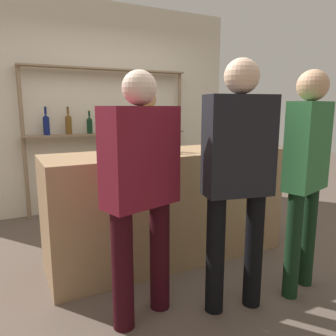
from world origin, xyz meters
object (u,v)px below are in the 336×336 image
at_px(counter_bottle_0, 146,138).
at_px(customer_right, 307,165).
at_px(wine_glass, 102,142).
at_px(customer_center, 238,169).
at_px(counter_bottle_3, 269,134).
at_px(ice_bucket, 229,139).
at_px(counter_bottle_1, 157,138).
at_px(customer_left, 141,182).
at_px(server_behind_counter, 148,149).
at_px(counter_bottle_2, 172,139).

bearing_deg(counter_bottle_0, customer_right, -56.58).
relative_size(wine_glass, customer_center, 0.10).
xyz_separation_m(counter_bottle_3, ice_bucket, (-0.42, 0.09, -0.04)).
xyz_separation_m(ice_bucket, customer_center, (-0.52, -0.78, -0.11)).
bearing_deg(ice_bucket, counter_bottle_3, -11.52).
bearing_deg(counter_bottle_0, ice_bucket, -26.06).
height_order(counter_bottle_0, customer_center, customer_center).
height_order(counter_bottle_1, customer_center, customer_center).
bearing_deg(customer_right, customer_left, 61.78).
height_order(customer_right, server_behind_counter, customer_right).
bearing_deg(customer_left, counter_bottle_2, -56.71).
bearing_deg(counter_bottle_0, wine_glass, -145.86).
distance_m(counter_bottle_1, ice_bucket, 0.70).
distance_m(counter_bottle_0, server_behind_counter, 0.80).
bearing_deg(counter_bottle_0, customer_left, -115.13).
relative_size(wine_glass, server_behind_counter, 0.11).
distance_m(ice_bucket, server_behind_counter, 1.13).
relative_size(counter_bottle_0, counter_bottle_2, 0.95).
bearing_deg(server_behind_counter, customer_right, 12.33).
bearing_deg(counter_bottle_2, ice_bucket, -12.84).
height_order(counter_bottle_1, counter_bottle_2, counter_bottle_1).
xyz_separation_m(counter_bottle_2, counter_bottle_3, (0.95, -0.21, 0.02)).
bearing_deg(server_behind_counter, counter_bottle_2, -11.04).
bearing_deg(server_behind_counter, customer_left, -26.16).
bearing_deg(counter_bottle_1, counter_bottle_2, -3.09).
xyz_separation_m(counter_bottle_1, ice_bucket, (0.69, -0.13, -0.02)).
xyz_separation_m(counter_bottle_1, counter_bottle_3, (1.10, -0.22, 0.01)).
relative_size(customer_center, server_behind_counter, 1.07).
relative_size(counter_bottle_2, counter_bottle_3, 0.85).
distance_m(counter_bottle_0, wine_glass, 0.63).
relative_size(counter_bottle_2, customer_left, 0.19).
distance_m(counter_bottle_0, customer_left, 1.04).
relative_size(counter_bottle_3, customer_center, 0.22).
height_order(counter_bottle_0, wine_glass, counter_bottle_0).
relative_size(counter_bottle_2, customer_center, 0.18).
xyz_separation_m(counter_bottle_0, server_behind_counter, (0.33, 0.70, -0.21)).
bearing_deg(customer_right, counter_bottle_3, -41.62).
bearing_deg(counter_bottle_1, customer_center, -79.84).
bearing_deg(customer_left, customer_right, -117.77).
xyz_separation_m(customer_center, server_behind_counter, (0.15, 1.83, -0.08)).
xyz_separation_m(ice_bucket, server_behind_counter, (-0.37, 1.05, -0.19)).
height_order(counter_bottle_3, wine_glass, counter_bottle_3).
relative_size(counter_bottle_0, ice_bucket, 1.39).
height_order(counter_bottle_1, counter_bottle_3, counter_bottle_3).
xyz_separation_m(server_behind_counter, customer_left, (-0.77, -1.63, 0.02)).
height_order(customer_center, customer_right, customer_center).
xyz_separation_m(counter_bottle_1, customer_left, (-0.45, -0.72, -0.20)).
xyz_separation_m(counter_bottle_0, customer_right, (0.77, -1.17, -0.14)).
xyz_separation_m(counter_bottle_2, customer_center, (0.01, -0.91, -0.12)).
distance_m(counter_bottle_1, server_behind_counter, 0.99).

